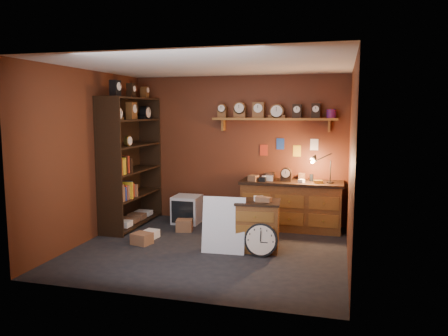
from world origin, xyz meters
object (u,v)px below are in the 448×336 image
Objects in this scene: big_round_clock at (261,240)px; low_cabinet at (258,223)px; workbench at (291,202)px; shelving_unit at (129,156)px.

low_cabinet is at bearing 109.82° from big_round_clock.
workbench is 3.68× the size of big_round_clock.
workbench is 1.35m from low_cabinet.
workbench reaches higher than big_round_clock.
shelving_unit is 2.75m from low_cabinet.
workbench is 2.13× the size of low_cabinet.
shelving_unit is 2.99m from big_round_clock.
low_cabinet reaches higher than big_round_clock.
shelving_unit reaches higher than low_cabinet.
low_cabinet is (-0.35, -1.30, -0.07)m from workbench.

